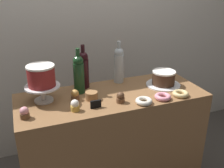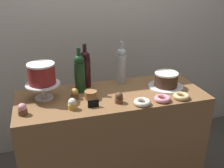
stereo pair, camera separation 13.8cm
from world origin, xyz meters
name	(u,v)px [view 1 (the left image)]	position (x,y,z in m)	size (l,w,h in m)	color
back_wall	(80,20)	(0.00, 0.84, 1.30)	(6.00, 0.05, 2.60)	silver
display_counter	(112,147)	(0.00, 0.00, 0.45)	(1.32, 0.52, 0.91)	brown
cake_stand_pedestal	(43,91)	(-0.46, 0.07, 0.98)	(0.23, 0.23, 0.11)	silver
white_layer_cake	(41,76)	(-0.46, 0.07, 1.09)	(0.18, 0.18, 0.14)	maroon
silver_serving_platter	(163,85)	(0.42, 0.01, 0.91)	(0.26, 0.26, 0.01)	white
chocolate_round_cake	(164,78)	(0.42, 0.01, 0.97)	(0.17, 0.17, 0.11)	#3D2619
wine_bottle_clear	(119,64)	(0.13, 0.20, 1.05)	(0.08, 0.08, 0.33)	#B2BCC1
wine_bottle_dark_red	(84,69)	(-0.15, 0.20, 1.05)	(0.08, 0.08, 0.33)	black
wine_bottle_green	(79,74)	(-0.20, 0.11, 1.05)	(0.08, 0.08, 0.33)	#193D1E
cupcake_chocolate	(121,98)	(0.01, -0.13, 0.94)	(0.06, 0.06, 0.07)	brown
cupcake_vanilla	(75,106)	(-0.30, -0.14, 0.94)	(0.06, 0.06, 0.07)	gold
cupcake_caramel	(75,95)	(-0.26, 0.01, 0.94)	(0.06, 0.06, 0.07)	brown
cupcake_strawberry	(24,113)	(-0.59, -0.12, 0.94)	(0.06, 0.06, 0.07)	brown
donut_sugar	(144,101)	(0.15, -0.20, 0.92)	(0.11, 0.11, 0.03)	silver
donut_glazed	(181,94)	(0.44, -0.19, 0.92)	(0.11, 0.11, 0.03)	#E0C17F
donut_pink	(163,97)	(0.30, -0.19, 0.92)	(0.11, 0.11, 0.03)	pink
cookie_stack	(92,96)	(-0.16, -0.02, 0.94)	(0.08, 0.08, 0.05)	olive
price_sign_chalkboard	(96,104)	(-0.17, -0.15, 0.93)	(0.07, 0.01, 0.05)	black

